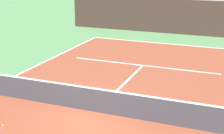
{
  "coord_description": "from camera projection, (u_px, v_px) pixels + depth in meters",
  "views": [
    {
      "loc": [
        4.83,
        -10.4,
        5.42
      ],
      "look_at": [
        -0.1,
        2.0,
        1.2
      ],
      "focal_mm": 52.91,
      "sensor_mm": 36.0,
      "label": 1
    }
  ],
  "objects": [
    {
      "name": "stands_tier_upper",
      "position": [
        186.0,
        3.0,
        29.19
      ],
      "size": [
        18.08,
        2.4,
        4.02
      ],
      "primitive_type": "cube",
      "color": "#9E9E99",
      "rests_on": "ground_plane"
    },
    {
      "name": "ground_plane",
      "position": [
        95.0,
        112.0,
        12.55
      ],
      "size": [
        80.0,
        80.0,
        0.0
      ],
      "primitive_type": "plane",
      "color": "#477042"
    },
    {
      "name": "centre_service_line",
      "position": [
        123.0,
        84.0,
        15.39
      ],
      "size": [
        0.1,
        6.4,
        0.0
      ],
      "primitive_type": "cube",
      "color": "white",
      "rests_on": "court_surface"
    },
    {
      "name": "tennis_ball_2",
      "position": [
        3.0,
        125.0,
        11.43
      ],
      "size": [
        0.07,
        0.07,
        0.07
      ],
      "primitive_type": "sphere",
      "color": "#CCE033",
      "rests_on": "court_surface"
    },
    {
      "name": "baseline_far",
      "position": [
        166.0,
        44.0,
        23.14
      ],
      "size": [
        11.0,
        0.1,
        0.0
      ],
      "primitive_type": "cube",
      "color": "white",
      "rests_on": "court_surface"
    },
    {
      "name": "court_surface",
      "position": [
        95.0,
        112.0,
        12.55
      ],
      "size": [
        11.0,
        24.0,
        0.01
      ],
      "primitive_type": "cube",
      "color": "brown",
      "rests_on": "ground_plane"
    },
    {
      "name": "back_wall",
      "position": [
        177.0,
        17.0,
        26.07
      ],
      "size": [
        18.08,
        0.3,
        2.71
      ],
      "primitive_type": "cube",
      "color": "#33231E",
      "rests_on": "ground_plane"
    },
    {
      "name": "stands_tier_lower",
      "position": [
        180.0,
        12.0,
        27.2
      ],
      "size": [
        18.08,
        2.4,
        3.1
      ],
      "primitive_type": "cube",
      "color": "#9E9E99",
      "rests_on": "ground_plane"
    },
    {
      "name": "service_line_far",
      "position": [
        143.0,
        65.0,
        18.22
      ],
      "size": [
        8.26,
        0.1,
        0.0
      ],
      "primitive_type": "cube",
      "color": "white",
      "rests_on": "court_surface"
    },
    {
      "name": "tennis_net",
      "position": [
        95.0,
        100.0,
        12.4
      ],
      "size": [
        11.08,
        0.08,
        1.07
      ],
      "color": "black",
      "rests_on": "court_surface"
    }
  ]
}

